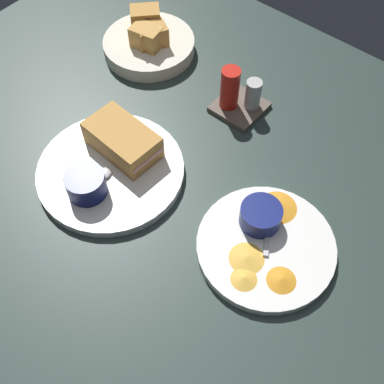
{
  "coord_description": "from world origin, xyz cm",
  "views": [
    {
      "loc": [
        40.56,
        -31.82,
        69.36
      ],
      "look_at": [
        12.16,
        2.22,
        3.0
      ],
      "focal_mm": 45.33,
      "sensor_mm": 36.0,
      "label": 1
    }
  ],
  "objects_px": {
    "condiment_caddy": "(238,96)",
    "plate_chips_companion": "(266,247)",
    "plate_sandwich_main": "(111,171)",
    "spoon_by_dark_ramekin": "(109,169)",
    "ramekin_light_gravy": "(261,215)",
    "ramekin_dark_sauce": "(86,184)",
    "spoon_by_gravy_ramekin": "(269,217)",
    "bread_basket_rear": "(149,42)",
    "sandwich_half_near": "(123,140)"
  },
  "relations": [
    {
      "from": "ramekin_dark_sauce",
      "to": "condiment_caddy",
      "type": "bearing_deg",
      "value": 77.86
    },
    {
      "from": "spoon_by_dark_ramekin",
      "to": "spoon_by_gravy_ramekin",
      "type": "relative_size",
      "value": 1.08
    },
    {
      "from": "plate_sandwich_main",
      "to": "sandwich_half_near",
      "type": "bearing_deg",
      "value": 104.56
    },
    {
      "from": "sandwich_half_near",
      "to": "plate_chips_companion",
      "type": "relative_size",
      "value": 0.62
    },
    {
      "from": "spoon_by_dark_ramekin",
      "to": "plate_chips_companion",
      "type": "height_order",
      "value": "spoon_by_dark_ramekin"
    },
    {
      "from": "plate_sandwich_main",
      "to": "spoon_by_dark_ramekin",
      "type": "bearing_deg",
      "value": -66.45
    },
    {
      "from": "spoon_by_gravy_ramekin",
      "to": "bread_basket_rear",
      "type": "relative_size",
      "value": 0.48
    },
    {
      "from": "plate_sandwich_main",
      "to": "spoon_by_dark_ramekin",
      "type": "xyz_separation_m",
      "value": [
        0.0,
        -0.0,
        0.01
      ]
    },
    {
      "from": "spoon_by_dark_ramekin",
      "to": "plate_chips_companion",
      "type": "bearing_deg",
      "value": 10.85
    },
    {
      "from": "spoon_by_dark_ramekin",
      "to": "ramekin_light_gravy",
      "type": "xyz_separation_m",
      "value": [
        0.26,
        0.08,
        0.01
      ]
    },
    {
      "from": "sandwich_half_near",
      "to": "plate_sandwich_main",
      "type": "bearing_deg",
      "value": -75.44
    },
    {
      "from": "spoon_by_dark_ramekin",
      "to": "ramekin_dark_sauce",
      "type": "bearing_deg",
      "value": -85.8
    },
    {
      "from": "ramekin_dark_sauce",
      "to": "spoon_by_dark_ramekin",
      "type": "relative_size",
      "value": 0.67
    },
    {
      "from": "spoon_by_gravy_ramekin",
      "to": "ramekin_dark_sauce",
      "type": "bearing_deg",
      "value": -150.29
    },
    {
      "from": "spoon_by_dark_ramekin",
      "to": "condiment_caddy",
      "type": "height_order",
      "value": "condiment_caddy"
    },
    {
      "from": "plate_sandwich_main",
      "to": "sandwich_half_near",
      "type": "relative_size",
      "value": 1.89
    },
    {
      "from": "ramekin_dark_sauce",
      "to": "condiment_caddy",
      "type": "height_order",
      "value": "condiment_caddy"
    },
    {
      "from": "sandwich_half_near",
      "to": "spoon_by_dark_ramekin",
      "type": "bearing_deg",
      "value": -74.74
    },
    {
      "from": "plate_sandwich_main",
      "to": "spoon_by_gravy_ramekin",
      "type": "relative_size",
      "value": 2.79
    },
    {
      "from": "sandwich_half_near",
      "to": "bread_basket_rear",
      "type": "bearing_deg",
      "value": 123.53
    },
    {
      "from": "ramekin_dark_sauce",
      "to": "ramekin_light_gravy",
      "type": "bearing_deg",
      "value": 28.3
    },
    {
      "from": "spoon_by_dark_ramekin",
      "to": "plate_chips_companion",
      "type": "relative_size",
      "value": 0.45
    },
    {
      "from": "plate_sandwich_main",
      "to": "spoon_by_gravy_ramekin",
      "type": "bearing_deg",
      "value": 19.03
    },
    {
      "from": "plate_sandwich_main",
      "to": "spoon_by_dark_ramekin",
      "type": "distance_m",
      "value": 0.01
    },
    {
      "from": "condiment_caddy",
      "to": "bread_basket_rear",
      "type": "bearing_deg",
      "value": 176.69
    },
    {
      "from": "bread_basket_rear",
      "to": "condiment_caddy",
      "type": "xyz_separation_m",
      "value": [
        0.24,
        -0.01,
        0.01
      ]
    },
    {
      "from": "spoon_by_dark_ramekin",
      "to": "plate_sandwich_main",
      "type": "bearing_deg",
      "value": 113.55
    },
    {
      "from": "spoon_by_dark_ramekin",
      "to": "bread_basket_rear",
      "type": "xyz_separation_m",
      "value": [
        -0.17,
        0.29,
        0.0
      ]
    },
    {
      "from": "plate_chips_companion",
      "to": "ramekin_dark_sauce",
      "type": "bearing_deg",
      "value": -159.14
    },
    {
      "from": "ramekin_light_gravy",
      "to": "condiment_caddy",
      "type": "bearing_deg",
      "value": 134.59
    },
    {
      "from": "spoon_by_gravy_ramekin",
      "to": "spoon_by_dark_ramekin",
      "type": "bearing_deg",
      "value": -160.14
    },
    {
      "from": "spoon_by_gravy_ramekin",
      "to": "condiment_caddy",
      "type": "distance_m",
      "value": 0.26
    },
    {
      "from": "ramekin_dark_sauce",
      "to": "spoon_by_gravy_ramekin",
      "type": "relative_size",
      "value": 0.72
    },
    {
      "from": "bread_basket_rear",
      "to": "condiment_caddy",
      "type": "relative_size",
      "value": 2.02
    },
    {
      "from": "plate_sandwich_main",
      "to": "ramekin_dark_sauce",
      "type": "relative_size",
      "value": 3.85
    },
    {
      "from": "ramekin_dark_sauce",
      "to": "bread_basket_rear",
      "type": "relative_size",
      "value": 0.35
    },
    {
      "from": "ramekin_light_gravy",
      "to": "condiment_caddy",
      "type": "height_order",
      "value": "condiment_caddy"
    },
    {
      "from": "ramekin_light_gravy",
      "to": "plate_sandwich_main",
      "type": "bearing_deg",
      "value": -162.99
    },
    {
      "from": "sandwich_half_near",
      "to": "ramekin_light_gravy",
      "type": "relative_size",
      "value": 2.03
    },
    {
      "from": "plate_sandwich_main",
      "to": "condiment_caddy",
      "type": "relative_size",
      "value": 2.71
    },
    {
      "from": "plate_chips_companion",
      "to": "ramekin_light_gravy",
      "type": "xyz_separation_m",
      "value": [
        -0.03,
        0.03,
        0.03
      ]
    },
    {
      "from": "spoon_by_gravy_ramekin",
      "to": "plate_sandwich_main",
      "type": "bearing_deg",
      "value": -160.97
    },
    {
      "from": "plate_sandwich_main",
      "to": "sandwich_half_near",
      "type": "xyz_separation_m",
      "value": [
        -0.01,
        0.05,
        0.03
      ]
    },
    {
      "from": "ramekin_dark_sauce",
      "to": "plate_chips_companion",
      "type": "relative_size",
      "value": 0.3
    },
    {
      "from": "bread_basket_rear",
      "to": "spoon_by_gravy_ramekin",
      "type": "bearing_deg",
      "value": -23.35
    },
    {
      "from": "spoon_by_gravy_ramekin",
      "to": "ramekin_light_gravy",
      "type": "bearing_deg",
      "value": -123.53
    },
    {
      "from": "ramekin_dark_sauce",
      "to": "condiment_caddy",
      "type": "relative_size",
      "value": 0.7
    },
    {
      "from": "plate_sandwich_main",
      "to": "ramekin_dark_sauce",
      "type": "height_order",
      "value": "ramekin_dark_sauce"
    },
    {
      "from": "spoon_by_dark_ramekin",
      "to": "spoon_by_gravy_ramekin",
      "type": "xyz_separation_m",
      "value": [
        0.27,
        0.1,
        0.0
      ]
    },
    {
      "from": "condiment_caddy",
      "to": "plate_chips_companion",
      "type": "bearing_deg",
      "value": -44.63
    }
  ]
}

